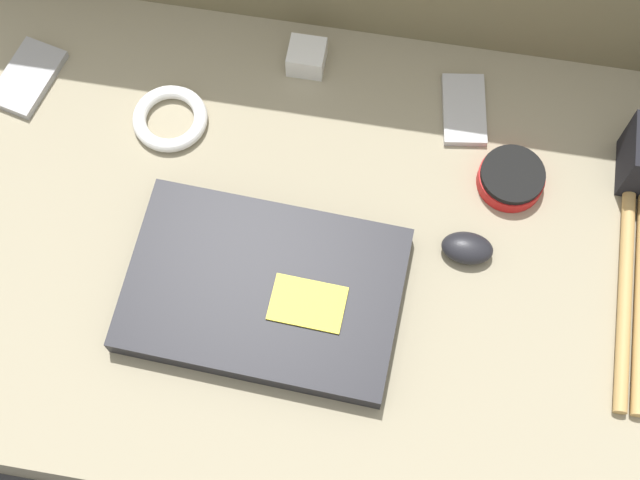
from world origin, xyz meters
The scene contains 10 objects.
ground_plane centered at (0.00, 0.00, 0.00)m, with size 8.00×8.00×0.00m, color #38383D.
couch_seat centered at (0.00, 0.00, 0.07)m, with size 1.19×0.67×0.13m.
laptop centered at (-0.06, -0.08, 0.15)m, with size 0.35×0.24×0.03m.
computer_mouse centered at (0.18, 0.02, 0.15)m, with size 0.07×0.04×0.03m.
speaker_puck centered at (0.23, 0.13, 0.15)m, with size 0.09×0.09×0.03m.
phone_silver centered at (-0.44, 0.18, 0.14)m, with size 0.09×0.12×0.01m.
phone_black centered at (0.16, 0.23, 0.14)m, with size 0.07×0.11×0.01m.
charger_brick centered at (-0.06, 0.27, 0.15)m, with size 0.05×0.05×0.04m.
cable_coil centered at (-0.23, 0.15, 0.14)m, with size 0.10×0.10×0.02m.
drumstick_pair centered at (0.40, 0.02, 0.14)m, with size 0.04×0.34×0.02m.
Camera 1 is at (0.07, -0.42, 1.19)m, focal length 50.00 mm.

